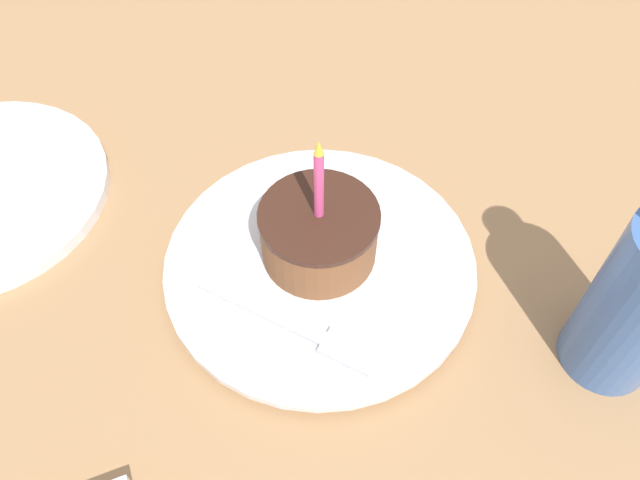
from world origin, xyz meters
TOP-DOWN VIEW (x-y plane):
  - ground_plane at (0.00, 0.00)m, footprint 2.40×2.40m
  - plate at (0.03, -0.01)m, footprint 0.27×0.27m
  - cake_slice at (0.03, -0.01)m, footprint 0.10×0.10m
  - fork at (0.07, 0.05)m, footprint 0.12×0.13m

SIDE VIEW (x-z plane):
  - ground_plane at x=0.00m, z-range -0.04..0.00m
  - plate at x=0.03m, z-range 0.00..0.02m
  - fork at x=0.07m, z-range 0.02..0.02m
  - cake_slice at x=0.03m, z-range -0.02..0.11m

